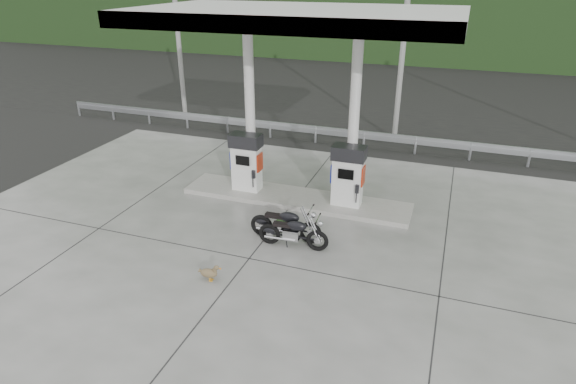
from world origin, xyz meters
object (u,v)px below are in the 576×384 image
(gas_pump_right, at_px, (348,176))
(duck, at_px, (209,273))
(gas_pump_left, at_px, (246,162))
(motorcycle_left, at_px, (286,224))
(motorcycle_right, at_px, (293,233))

(gas_pump_right, bearing_deg, duck, -114.39)
(gas_pump_left, bearing_deg, gas_pump_right, 0.00)
(duck, bearing_deg, motorcycle_left, 59.75)
(motorcycle_left, bearing_deg, gas_pump_left, 130.57)
(motorcycle_right, bearing_deg, gas_pump_left, 129.28)
(motorcycle_right, distance_m, duck, 2.43)
(gas_pump_left, xyz_separation_m, gas_pump_right, (3.20, 0.00, 0.00))
(duck, bearing_deg, gas_pump_right, 58.91)
(motorcycle_left, relative_size, motorcycle_right, 1.06)
(gas_pump_right, xyz_separation_m, motorcycle_right, (-0.77, -2.61, -0.64))
(gas_pump_left, height_order, motorcycle_left, gas_pump_left)
(gas_pump_left, bearing_deg, duck, -76.60)
(motorcycle_right, xyz_separation_m, duck, (-1.33, -2.02, -0.23))
(motorcycle_left, relative_size, duck, 3.66)
(gas_pump_left, relative_size, motorcycle_left, 0.99)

